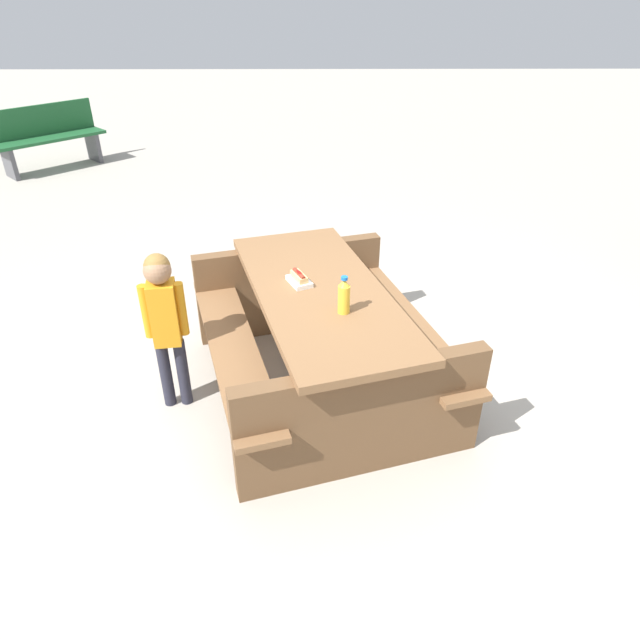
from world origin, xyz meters
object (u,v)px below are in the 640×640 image
Objects in this scene: picnic_table at (320,331)px; soda_bottle at (344,296)px; child_in_coat at (164,314)px; park_bench_mid at (47,136)px; hotdog_tray at (299,279)px.

soda_bottle is (-0.28, -0.13, 0.41)m from picnic_table.
child_in_coat is (0.12, 1.05, -0.18)m from soda_bottle.
child_in_coat is at bearing -151.39° from park_bench_mid.
park_bench_mid reaches higher than picnic_table.
soda_bottle reaches higher than hotdog_tray.
child_in_coat is 0.78× the size of park_bench_mid.
soda_bottle is at bearing -96.58° from child_in_coat.
soda_bottle is 0.21× the size of child_in_coat.
hotdog_tray is at bearing 36.59° from soda_bottle.
child_in_coat reaches higher than hotdog_tray.
soda_bottle reaches higher than picnic_table.
soda_bottle is 6.65m from park_bench_mid.
soda_bottle is at bearing -143.89° from park_bench_mid.
picnic_table is at bearing -80.11° from child_in_coat.
picnic_table is 2.02× the size of child_in_coat.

